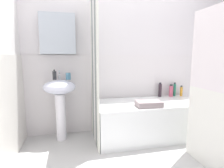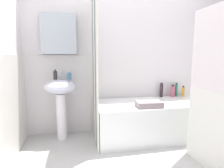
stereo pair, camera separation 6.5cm
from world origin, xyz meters
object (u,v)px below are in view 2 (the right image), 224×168
at_px(bathtub, 150,119).
at_px(lotion_bottle, 176,90).
at_px(body_wash_bottle, 173,91).
at_px(toothbrush_cup, 69,76).
at_px(shampoo_bottle, 161,90).
at_px(soap_dispenser, 55,75).
at_px(towel_folded, 149,104).
at_px(conditioner_bottle, 183,91).
at_px(sink, 61,96).

height_order(bathtub, lotion_bottle, lotion_bottle).
relative_size(bathtub, body_wash_bottle, 7.80).
height_order(toothbrush_cup, lotion_bottle, toothbrush_cup).
height_order(body_wash_bottle, shampoo_bottle, shampoo_bottle).
distance_m(soap_dispenser, shampoo_bottle, 1.68).
bearing_deg(towel_folded, toothbrush_cup, 158.78).
height_order(conditioner_bottle, body_wash_bottle, body_wash_bottle).
bearing_deg(lotion_bottle, bathtub, -153.04).
xyz_separation_m(sink, lotion_bottle, (1.85, 0.12, -0.00)).
xyz_separation_m(soap_dispenser, body_wash_bottle, (1.84, 0.06, -0.31)).
bearing_deg(bathtub, towel_folded, -117.94).
relative_size(lotion_bottle, body_wash_bottle, 1.12).
xyz_separation_m(toothbrush_cup, towel_folded, (1.03, -0.40, -0.35)).
xyz_separation_m(sink, conditioner_bottle, (1.96, 0.09, -0.03)).
bearing_deg(conditioner_bottle, lotion_bottle, 163.39).
distance_m(bathtub, body_wash_bottle, 0.67).
bearing_deg(lotion_bottle, shampoo_bottle, 178.28).
height_order(toothbrush_cup, bathtub, toothbrush_cup).
bearing_deg(bathtub, soap_dispenser, 170.96).
height_order(soap_dispenser, lotion_bottle, soap_dispenser).
relative_size(toothbrush_cup, bathtub, 0.06).
distance_m(soap_dispenser, toothbrush_cup, 0.19).
relative_size(body_wash_bottle, towel_folded, 0.61).
relative_size(toothbrush_cup, conditioner_bottle, 0.52).
height_order(sink, shampoo_bottle, sink).
xyz_separation_m(conditioner_bottle, towel_folded, (-0.81, -0.49, -0.05)).
bearing_deg(towel_folded, shampoo_bottle, 50.31).
height_order(lotion_bottle, body_wash_bottle, lotion_bottle).
height_order(sink, soap_dispenser, soap_dispenser).
bearing_deg(toothbrush_cup, conditioner_bottle, 2.84).
bearing_deg(toothbrush_cup, soap_dispenser, 168.29).
xyz_separation_m(toothbrush_cup, body_wash_bottle, (1.65, 0.10, -0.29)).
xyz_separation_m(toothbrush_cup, conditioner_bottle, (1.84, 0.09, -0.30)).
xyz_separation_m(lotion_bottle, body_wash_bottle, (-0.08, -0.03, -0.01)).
height_order(conditioner_bottle, shampoo_bottle, shampoo_bottle).
distance_m(sink, body_wash_bottle, 1.78).
bearing_deg(toothbrush_cup, shampoo_bottle, 5.10).
bearing_deg(bathtub, shampoo_bottle, 43.57).
relative_size(toothbrush_cup, lotion_bottle, 0.41).
xyz_separation_m(soap_dispenser, towel_folded, (1.21, -0.44, -0.36)).
bearing_deg(toothbrush_cup, body_wash_bottle, 3.33).
bearing_deg(soap_dispenser, conditioner_bottle, 1.50).
relative_size(bathtub, lotion_bottle, 6.99).
xyz_separation_m(soap_dispenser, lotion_bottle, (1.92, 0.08, -0.29)).
bearing_deg(soap_dispenser, towel_folded, -19.83).
bearing_deg(conditioner_bottle, shampoo_bottle, 173.85).
distance_m(soap_dispenser, towel_folded, 1.34).
bearing_deg(towel_folded, sink, 160.92).
height_order(conditioner_bottle, towel_folded, conditioner_bottle).
height_order(bathtub, conditioner_bottle, conditioner_bottle).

